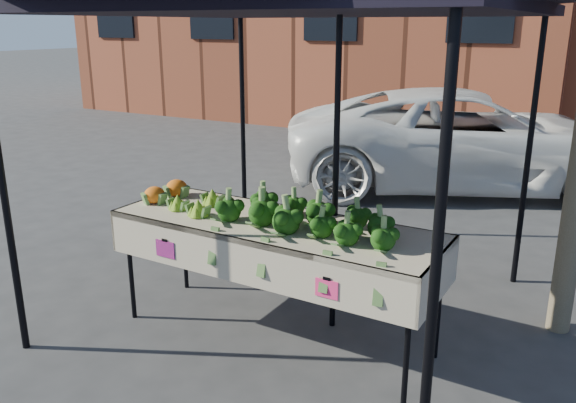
% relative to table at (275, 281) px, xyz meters
% --- Properties ---
extents(ground, '(90.00, 90.00, 0.00)m').
position_rel_table_xyz_m(ground, '(0.14, 0.07, -0.45)').
color(ground, '#323235').
extents(table, '(2.42, 0.86, 0.90)m').
position_rel_table_xyz_m(table, '(0.00, 0.00, 0.00)').
color(table, beige).
rests_on(table, ground).
extents(canopy, '(3.16, 3.16, 2.74)m').
position_rel_table_xyz_m(canopy, '(-0.04, 0.44, 0.92)').
color(canopy, black).
rests_on(canopy, ground).
extents(broccoli_heap, '(1.35, 0.55, 0.23)m').
position_rel_table_xyz_m(broccoli_heap, '(0.28, 0.03, 0.57)').
color(broccoli_heap, '#0B330C').
rests_on(broccoli_heap, table).
extents(romanesco_cluster, '(0.41, 0.45, 0.18)m').
position_rel_table_xyz_m(romanesco_cluster, '(-0.66, -0.01, 0.54)').
color(romanesco_cluster, '#83A52F').
rests_on(romanesco_cluster, table).
extents(cauliflower_pair, '(0.21, 0.41, 0.16)m').
position_rel_table_xyz_m(cauliflower_pair, '(-1.03, 0.07, 0.53)').
color(cauliflower_pair, orange).
rests_on(cauliflower_pair, table).
extents(vehicle, '(2.21, 2.66, 4.97)m').
position_rel_table_xyz_m(vehicle, '(0.22, 4.95, 2.03)').
color(vehicle, white).
rests_on(vehicle, ground).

